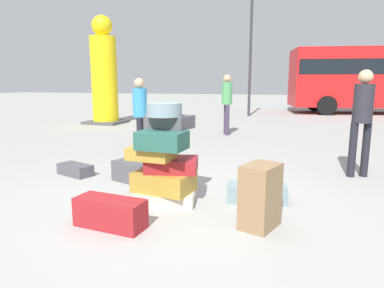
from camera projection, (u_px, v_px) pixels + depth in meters
name	position (u px, v px, depth m)	size (l,w,h in m)	color
ground_plane	(176.00, 208.00, 4.16)	(80.00, 80.00, 0.00)	#9E9E99
suitcase_tower	(165.00, 161.00, 4.25)	(0.86, 0.73, 1.28)	beige
suitcase_charcoal_behind_tower	(133.00, 172.00, 5.22)	(0.65, 0.32, 0.32)	#4C4C51
suitcase_charcoal_white_trunk	(75.00, 170.00, 5.61)	(0.62, 0.29, 0.18)	#4C4C51
suitcase_slate_left_side	(256.00, 193.00, 4.36)	(0.75, 0.34, 0.22)	gray
suitcase_brown_upright_blue	(260.00, 196.00, 3.55)	(0.31, 0.44, 0.68)	olive
suitcase_maroon_foreground_near	(110.00, 213.00, 3.58)	(0.77, 0.30, 0.31)	maroon
person_bearded_onlooker	(140.00, 109.00, 7.22)	(0.30, 0.33, 1.62)	black
person_tourist_with_camera	(362.00, 114.00, 5.35)	(0.33, 0.30, 1.72)	black
person_passerby_in_red	(227.00, 99.00, 9.80)	(0.30, 0.32, 1.75)	#3F334C
yellow_dummy_statue	(104.00, 77.00, 12.45)	(1.33, 1.33, 3.90)	yellow
parked_bus	(379.00, 76.00, 16.49)	(8.55, 3.89, 3.15)	red
lamp_post	(251.00, 35.00, 14.89)	(0.36, 0.36, 5.42)	#333338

